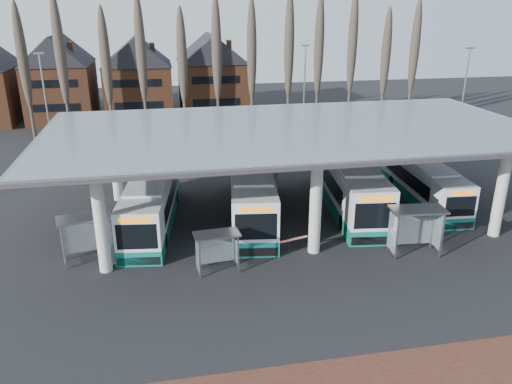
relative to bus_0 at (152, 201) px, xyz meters
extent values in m
plane|color=black|center=(9.41, -8.62, -1.59)|extent=(140.00, 140.00, 0.00)
cylinder|color=#BCBCB7|center=(-2.59, -6.12, 1.41)|extent=(0.70, 0.70, 6.00)
cylinder|color=#BCBCB7|center=(-2.59, 4.88, 1.41)|extent=(0.70, 0.70, 6.00)
cylinder|color=#BCBCB7|center=(9.41, -6.12, 1.41)|extent=(0.70, 0.70, 6.00)
cylinder|color=#BCBCB7|center=(9.41, 4.88, 1.41)|extent=(0.70, 0.70, 6.00)
cylinder|color=#BCBCB7|center=(21.41, -6.12, 1.41)|extent=(0.70, 0.70, 6.00)
cylinder|color=#BCBCB7|center=(21.41, 4.88, 1.41)|extent=(0.70, 0.70, 6.00)
cube|color=gray|center=(9.41, -0.62, 4.66)|extent=(32.00, 16.00, 0.12)
cube|color=silver|center=(9.41, -0.62, 4.73)|extent=(31.50, 15.50, 0.04)
cone|color=#473D33|center=(-12.59, 24.38, 5.66)|extent=(0.36, 0.36, 14.50)
ellipsoid|color=#473D33|center=(-12.59, 24.38, 7.40)|extent=(1.10, 1.10, 11.02)
cone|color=#473D33|center=(-8.59, 24.38, 5.66)|extent=(0.36, 0.36, 14.50)
ellipsoid|color=#473D33|center=(-8.59, 24.38, 7.40)|extent=(1.10, 1.10, 11.02)
cone|color=#473D33|center=(-4.59, 24.38, 5.66)|extent=(0.36, 0.36, 14.50)
ellipsoid|color=#473D33|center=(-4.59, 24.38, 7.40)|extent=(1.10, 1.10, 11.02)
cone|color=#473D33|center=(-0.59, 24.38, 5.66)|extent=(0.36, 0.36, 14.50)
ellipsoid|color=#473D33|center=(-0.59, 24.38, 7.40)|extent=(1.10, 1.10, 11.02)
cone|color=#473D33|center=(3.41, 24.38, 5.66)|extent=(0.36, 0.36, 14.50)
ellipsoid|color=#473D33|center=(3.41, 24.38, 7.40)|extent=(1.10, 1.10, 11.02)
cone|color=#473D33|center=(7.41, 24.38, 5.66)|extent=(0.36, 0.36, 14.50)
ellipsoid|color=#473D33|center=(7.41, 24.38, 7.40)|extent=(1.10, 1.10, 11.02)
cone|color=#473D33|center=(11.41, 24.38, 5.66)|extent=(0.36, 0.36, 14.50)
ellipsoid|color=#473D33|center=(11.41, 24.38, 7.40)|extent=(1.10, 1.10, 11.02)
cone|color=#473D33|center=(15.41, 24.38, 5.66)|extent=(0.36, 0.36, 14.50)
ellipsoid|color=#473D33|center=(15.41, 24.38, 7.40)|extent=(1.10, 1.10, 11.02)
cone|color=#473D33|center=(19.41, 24.38, 5.66)|extent=(0.36, 0.36, 14.50)
ellipsoid|color=#473D33|center=(19.41, 24.38, 7.40)|extent=(1.10, 1.10, 11.02)
cone|color=#473D33|center=(23.41, 24.38, 5.66)|extent=(0.36, 0.36, 14.50)
ellipsoid|color=#473D33|center=(23.41, 24.38, 7.40)|extent=(1.10, 1.10, 11.02)
cone|color=#473D33|center=(27.41, 24.38, 5.66)|extent=(0.36, 0.36, 14.50)
ellipsoid|color=#473D33|center=(27.41, 24.38, 7.40)|extent=(1.10, 1.10, 11.02)
cone|color=#473D33|center=(31.41, 24.38, 5.66)|extent=(0.36, 0.36, 14.50)
ellipsoid|color=#473D33|center=(31.41, 24.38, 7.40)|extent=(1.10, 1.10, 11.02)
cube|color=brown|center=(-11.09, 35.38, 1.91)|extent=(8.00, 10.00, 7.00)
pyramid|color=black|center=(-11.09, 35.38, 8.91)|extent=(8.30, 10.30, 3.50)
cube|color=brown|center=(-1.59, 35.38, 1.91)|extent=(8.00, 10.00, 7.00)
pyramid|color=black|center=(-1.59, 35.38, 8.91)|extent=(8.30, 10.30, 3.50)
cube|color=brown|center=(7.91, 35.38, 1.91)|extent=(8.00, 10.00, 7.00)
pyramid|color=black|center=(7.91, 35.38, 8.91)|extent=(8.30, 10.30, 3.50)
cylinder|color=slate|center=(-8.59, 13.38, 3.41)|extent=(0.16, 0.16, 10.00)
cube|color=slate|center=(-8.59, 13.38, 8.51)|extent=(0.80, 0.15, 0.15)
cylinder|color=slate|center=(15.41, 17.38, 3.41)|extent=(0.16, 0.16, 10.00)
cube|color=slate|center=(15.41, 17.38, 8.51)|extent=(0.80, 0.15, 0.15)
cylinder|color=slate|center=(29.41, 11.38, 3.41)|extent=(0.16, 0.16, 10.00)
cube|color=slate|center=(29.41, 11.38, 8.51)|extent=(0.80, 0.15, 0.15)
cube|color=white|center=(-0.01, -0.08, 0.23)|extent=(4.13, 12.33, 2.82)
cube|color=#0D695B|center=(-0.01, -0.08, -1.13)|extent=(4.15, 12.35, 0.91)
cube|color=white|center=(-0.01, -0.08, 1.69)|extent=(3.24, 7.50, 0.18)
cube|color=black|center=(0.06, 0.42, 0.33)|extent=(3.73, 8.98, 1.11)
cube|color=black|center=(-0.80, -6.06, 0.28)|extent=(2.25, 0.36, 1.51)
cube|color=black|center=(0.78, 5.90, 0.33)|extent=(2.17, 0.35, 1.21)
cube|color=orange|center=(-0.80, -6.06, 1.29)|extent=(1.79, 0.28, 0.30)
cube|color=black|center=(-0.80, -6.05, -1.23)|extent=(2.43, 0.40, 0.50)
cylinder|color=black|center=(-1.66, -3.72, -1.10)|extent=(0.41, 1.00, 0.97)
cylinder|color=black|center=(0.64, -4.03, -1.10)|extent=(0.41, 1.00, 0.97)
cylinder|color=black|center=(-0.70, 3.57, -1.10)|extent=(0.41, 1.00, 0.97)
cylinder|color=black|center=(1.60, 3.27, -1.10)|extent=(0.41, 1.00, 0.97)
cube|color=white|center=(6.75, 0.11, 0.35)|extent=(4.50, 13.17, 3.01)
cube|color=#0D695B|center=(6.75, 0.11, -1.10)|extent=(4.53, 13.19, 0.97)
cube|color=white|center=(6.75, 0.11, 1.91)|extent=(3.52, 8.02, 0.19)
cube|color=black|center=(6.82, 0.65, 0.46)|extent=(4.05, 9.59, 1.18)
cube|color=black|center=(5.86, -6.26, 0.40)|extent=(2.40, 0.40, 1.61)
cube|color=black|center=(7.64, 6.49, 0.46)|extent=(2.32, 0.39, 1.29)
cube|color=orange|center=(5.86, -6.26, 1.48)|extent=(1.91, 0.32, 0.32)
cube|color=black|center=(5.86, -6.25, -1.21)|extent=(2.59, 0.45, 0.54)
cylinder|color=black|center=(4.95, -3.77, -1.07)|extent=(0.44, 1.06, 1.03)
cylinder|color=black|center=(7.42, -4.11, -1.07)|extent=(0.44, 1.06, 1.03)
cylinder|color=black|center=(6.04, 4.02, -1.07)|extent=(0.44, 1.06, 1.03)
cylinder|color=black|center=(8.50, 3.67, -1.07)|extent=(0.44, 1.06, 1.03)
cube|color=white|center=(13.90, 0.36, 0.39)|extent=(4.36, 13.44, 3.08)
cube|color=#0D695B|center=(13.90, 0.36, -1.09)|extent=(4.38, 13.46, 0.99)
cube|color=white|center=(13.90, 0.36, 1.99)|extent=(3.45, 8.16, 0.20)
cube|color=black|center=(13.96, 0.91, 0.50)|extent=(3.96, 9.77, 1.21)
cube|color=black|center=(13.11, -6.17, 0.45)|extent=(2.46, 0.36, 1.65)
cube|color=black|center=(14.68, 6.89, 0.50)|extent=(2.37, 0.35, 1.32)
cube|color=orange|center=(13.11, -6.17, 1.55)|extent=(1.96, 0.29, 0.33)
cube|color=black|center=(13.11, -6.16, -1.20)|extent=(2.66, 0.40, 0.55)
cylinder|color=black|center=(12.14, -3.64, -1.06)|extent=(0.43, 1.08, 1.06)
cylinder|color=black|center=(14.66, -3.94, -1.06)|extent=(0.43, 1.08, 1.06)
cylinder|color=black|center=(13.09, 4.34, -1.06)|extent=(0.43, 1.08, 1.06)
cylinder|color=black|center=(15.62, 4.03, -1.06)|extent=(0.43, 1.08, 1.06)
cube|color=white|center=(19.90, 0.42, 0.06)|extent=(3.11, 11.12, 2.56)
cube|color=#0D695B|center=(19.90, 0.42, -1.18)|extent=(3.13, 11.14, 0.82)
cube|color=white|center=(19.90, 0.42, 1.39)|extent=(2.57, 6.72, 0.16)
cube|color=black|center=(19.93, 0.87, 0.15)|extent=(2.93, 8.06, 1.01)
cube|color=black|center=(19.50, -5.04, 0.11)|extent=(2.05, 0.20, 1.37)
cube|color=black|center=(20.29, 5.88, 0.15)|extent=(1.98, 0.20, 1.10)
cube|color=orange|center=(19.50, -5.04, 1.02)|extent=(1.63, 0.16, 0.27)
cube|color=black|center=(19.51, -5.03, -1.27)|extent=(2.22, 0.23, 0.46)
cylinder|color=black|center=(18.59, -2.98, -1.15)|extent=(0.32, 0.89, 0.88)
cylinder|color=black|center=(20.70, -3.13, -1.15)|extent=(0.32, 0.89, 0.88)
cylinder|color=black|center=(19.07, 3.69, -1.15)|extent=(0.32, 0.89, 0.88)
cylinder|color=black|center=(21.18, 3.54, -1.15)|extent=(0.32, 0.89, 0.88)
cube|color=gray|center=(-4.78, -5.56, -0.27)|extent=(0.10, 0.10, 2.63)
cube|color=gray|center=(-2.31, -5.02, -0.27)|extent=(0.10, 0.10, 2.63)
cube|color=gray|center=(-5.03, -4.43, -0.27)|extent=(0.10, 0.10, 2.63)
cube|color=gray|center=(-2.56, -3.89, -0.27)|extent=(0.10, 0.10, 2.63)
cube|color=gray|center=(-3.67, -4.72, 1.09)|extent=(3.19, 2.07, 0.11)
cube|color=silver|center=(-3.80, -4.11, -0.22)|extent=(2.47, 0.58, 2.10)
cube|color=silver|center=(-4.95, -5.00, -0.22)|extent=(0.29, 1.14, 2.10)
cube|color=silver|center=(-2.39, -4.44, -0.22)|extent=(0.29, 1.14, 2.10)
cube|color=gray|center=(2.48, -7.95, -0.48)|extent=(0.08, 0.08, 2.21)
cube|color=gray|center=(4.59, -7.77, -0.48)|extent=(0.08, 0.08, 2.21)
cube|color=gray|center=(2.39, -6.98, -0.48)|extent=(0.08, 0.08, 2.21)
cube|color=gray|center=(4.51, -6.80, -0.48)|extent=(0.08, 0.08, 2.21)
cube|color=gray|center=(3.49, -7.37, 0.66)|extent=(2.57, 1.44, 0.09)
cube|color=silver|center=(3.45, -6.85, -0.44)|extent=(2.11, 0.22, 1.77)
cube|color=silver|center=(2.39, -7.47, -0.44)|extent=(0.12, 0.97, 1.77)
cube|color=silver|center=(4.59, -7.28, -0.44)|extent=(0.12, 0.97, 1.77)
cube|color=gray|center=(13.70, -8.04, -0.19)|extent=(0.10, 0.10, 2.79)
cube|color=gray|center=(16.37, -8.28, -0.19)|extent=(0.10, 0.10, 2.79)
cube|color=gray|center=(13.81, -6.82, -0.19)|extent=(0.10, 0.10, 2.79)
cube|color=gray|center=(16.48, -7.06, -0.19)|extent=(0.10, 0.10, 2.79)
cube|color=gray|center=(15.09, -7.55, 1.26)|extent=(3.26, 1.84, 0.11)
cube|color=silver|center=(15.15, -6.88, -0.13)|extent=(2.68, 0.29, 2.24)
cube|color=silver|center=(13.70, -7.43, -0.13)|extent=(0.16, 1.23, 2.24)
cube|color=silver|center=(16.48, -7.68, -0.13)|extent=(0.16, 1.23, 2.24)
cube|color=black|center=(8.03, -5.65, -1.06)|extent=(0.08, 0.08, 1.06)
cube|color=red|center=(8.03, -6.13, -0.67)|extent=(2.06, 0.65, 0.10)
camera|label=1|loc=(0.96, -31.68, 12.26)|focal=35.00mm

